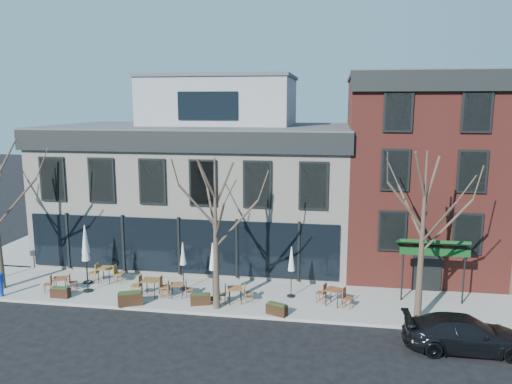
# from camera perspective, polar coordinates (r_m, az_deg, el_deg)

# --- Properties ---
(ground) EXTENTS (120.00, 120.00, 0.00)m
(ground) POSITION_cam_1_polar(r_m,az_deg,el_deg) (28.23, -8.62, -9.76)
(ground) COLOR black
(ground) RESTS_ON ground
(sidewalk_front) EXTENTS (33.50, 4.70, 0.15)m
(sidewalk_front) POSITION_cam_1_polar(r_m,az_deg,el_deg) (25.46, -3.00, -11.74)
(sidewalk_front) COLOR gray
(sidewalk_front) RESTS_ON ground
(sidewalk_side) EXTENTS (4.50, 12.00, 0.15)m
(sidewalk_side) POSITION_cam_1_polar(r_m,az_deg,el_deg) (38.04, -22.20, -5.06)
(sidewalk_side) COLOR gray
(sidewalk_side) RESTS_ON ground
(corner_building) EXTENTS (18.39, 10.39, 11.10)m
(corner_building) POSITION_cam_1_polar(r_m,az_deg,el_deg) (31.76, -5.94, 1.34)
(corner_building) COLOR beige
(corner_building) RESTS_ON ground
(red_brick_building) EXTENTS (8.20, 11.78, 11.18)m
(red_brick_building) POSITION_cam_1_polar(r_m,az_deg,el_deg) (30.82, 17.88, 2.35)
(red_brick_building) COLOR maroon
(red_brick_building) RESTS_ON ground
(tree_mid) EXTENTS (3.50, 3.55, 7.04)m
(tree_mid) POSITION_cam_1_polar(r_m,az_deg,el_deg) (22.71, -4.61, -4.59)
(tree_mid) COLOR #382B21
(tree_mid) RESTS_ON sidewalk_front
(tree_right) EXTENTS (3.72, 3.77, 7.48)m
(tree_right) POSITION_cam_1_polar(r_m,az_deg,el_deg) (22.34, 18.50, -4.74)
(tree_right) COLOR #382B21
(tree_right) RESTS_ON sidewalk_front
(parked_sedan) EXTENTS (4.78, 2.09, 1.37)m
(parked_sedan) POSITION_cam_1_polar(r_m,az_deg,el_deg) (21.79, 22.79, -14.71)
(parked_sedan) COLOR black
(parked_sedan) RESTS_ON ground
(call_box) EXTENTS (0.26, 0.25, 1.24)m
(call_box) POSITION_cam_1_polar(r_m,az_deg,el_deg) (27.90, -27.13, -9.29)
(call_box) COLOR #0C33A3
(call_box) RESTS_ON sidewalk_front
(cafe_set_0) EXTENTS (1.68, 0.98, 0.87)m
(cafe_set_0) POSITION_cam_1_polar(r_m,az_deg,el_deg) (27.43, -21.44, -9.65)
(cafe_set_0) COLOR brown
(cafe_set_0) RESTS_ON sidewalk_front
(cafe_set_1) EXTENTS (1.87, 0.76, 0.98)m
(cafe_set_1) POSITION_cam_1_polar(r_m,az_deg,el_deg) (27.98, -16.75, -8.85)
(cafe_set_1) COLOR brown
(cafe_set_1) RESTS_ON sidewalk_front
(cafe_set_2) EXTENTS (1.96, 0.79, 1.03)m
(cafe_set_2) POSITION_cam_1_polar(r_m,az_deg,el_deg) (25.52, -11.95, -10.44)
(cafe_set_2) COLOR brown
(cafe_set_2) RESTS_ON sidewalk_front
(cafe_set_3) EXTENTS (1.62, 0.75, 0.83)m
(cafe_set_3) POSITION_cam_1_polar(r_m,az_deg,el_deg) (25.17, -8.99, -10.88)
(cafe_set_3) COLOR brown
(cafe_set_3) RESTS_ON sidewalk_front
(cafe_set_4) EXTENTS (1.78, 0.90, 0.91)m
(cafe_set_4) POSITION_cam_1_polar(r_m,az_deg,el_deg) (24.24, -2.39, -11.50)
(cafe_set_4) COLOR brown
(cafe_set_4) RESTS_ON sidewalk_front
(cafe_set_5) EXTENTS (1.84, 1.09, 0.95)m
(cafe_set_5) POSITION_cam_1_polar(r_m,az_deg,el_deg) (24.25, 8.92, -11.56)
(cafe_set_5) COLOR brown
(cafe_set_5) RESTS_ON sidewalk_front
(umbrella_0) EXTENTS (0.50, 0.50, 3.14)m
(umbrella_0) POSITION_cam_1_polar(r_m,az_deg,el_deg) (27.69, -18.92, -5.48)
(umbrella_0) COLOR black
(umbrella_0) RESTS_ON sidewalk_front
(umbrella_1) EXTENTS (0.50, 0.50, 3.11)m
(umbrella_1) POSITION_cam_1_polar(r_m,az_deg,el_deg) (26.45, -18.91, -6.25)
(umbrella_1) COLOR black
(umbrella_1) RESTS_ON sidewalk_front
(umbrella_2) EXTENTS (0.40, 0.40, 2.48)m
(umbrella_2) POSITION_cam_1_polar(r_m,az_deg,el_deg) (25.73, -8.35, -7.27)
(umbrella_2) COLOR black
(umbrella_2) RESTS_ON sidewalk_front
(umbrella_3) EXTENTS (0.45, 0.45, 2.83)m
(umbrella_3) POSITION_cam_1_polar(r_m,az_deg,el_deg) (24.22, -4.96, -7.70)
(umbrella_3) COLOR black
(umbrella_3) RESTS_ON sidewalk_front
(umbrella_4) EXTENTS (0.41, 0.41, 2.55)m
(umbrella_4) POSITION_cam_1_polar(r_m,az_deg,el_deg) (24.55, 4.07, -7.94)
(umbrella_4) COLOR black
(umbrella_4) RESTS_ON sidewalk_front
(planter_0) EXTENTS (0.92, 0.37, 0.52)m
(planter_0) POSITION_cam_1_polar(r_m,az_deg,el_deg) (26.72, -21.45, -10.62)
(planter_0) COLOR black
(planter_0) RESTS_ON sidewalk_front
(planter_1) EXTENTS (1.24, 0.87, 0.64)m
(planter_1) POSITION_cam_1_polar(r_m,az_deg,el_deg) (24.76, -14.16, -11.71)
(planter_1) COLOR #301D10
(planter_1) RESTS_ON sidewalk_front
(planter_2) EXTENTS (1.02, 0.66, 0.53)m
(planter_2) POSITION_cam_1_polar(r_m,az_deg,el_deg) (24.25, -6.37, -12.07)
(planter_2) COLOR #321F10
(planter_2) RESTS_ON sidewalk_front
(planter_3) EXTENTS (1.03, 0.70, 0.53)m
(planter_3) POSITION_cam_1_polar(r_m,az_deg,el_deg) (23.06, 2.39, -13.22)
(planter_3) COLOR black
(planter_3) RESTS_ON sidewalk_front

